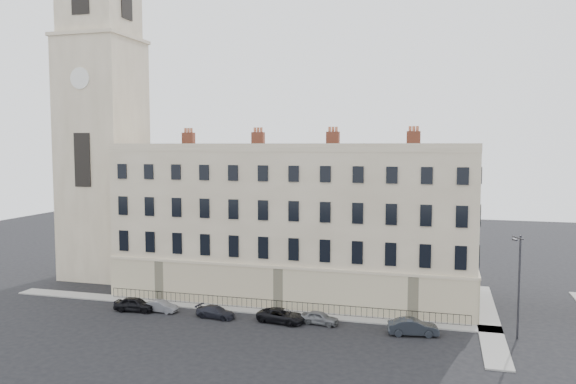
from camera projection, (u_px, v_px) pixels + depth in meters
The scene contains 13 objects.
ground at pixel (328, 336), 46.14m from camera, with size 160.00×160.00×0.00m, color black.
terrace at pixel (295, 223), 58.60m from camera, with size 36.22×12.22×17.00m.
church_tower at pixel (102, 119), 66.04m from camera, with size 8.00×8.13×44.00m.
pavement_terrace at pixel (235, 308), 53.61m from camera, with size 48.00×2.00×0.12m, color gray.
pavement_east_return at pixel (488, 319), 50.34m from camera, with size 2.00×24.00×0.12m, color gray.
railings at pixel (277, 305), 52.88m from camera, with size 35.00×0.04×0.96m.
car_a at pixel (135, 304), 52.90m from camera, with size 1.58×3.93×1.34m, color black.
car_b at pixel (161, 306), 52.66m from camera, with size 1.14×3.26×1.07m, color slate.
car_c at pixel (216, 312), 50.87m from camera, with size 1.51×3.70×1.07m, color black.
car_d at pixel (281, 316), 49.53m from camera, with size 2.00×4.34×1.21m, color black.
car_e at pixel (320, 318), 49.05m from camera, with size 1.34×3.34×1.14m, color slate.
car_f at pixel (413, 327), 46.21m from camera, with size 1.44×4.13×1.36m, color #22272E.
streetlamp at pixel (519, 282), 44.87m from camera, with size 0.86×1.73×8.47m.
Camera 1 is at (8.92, -44.22, 15.63)m, focal length 35.00 mm.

